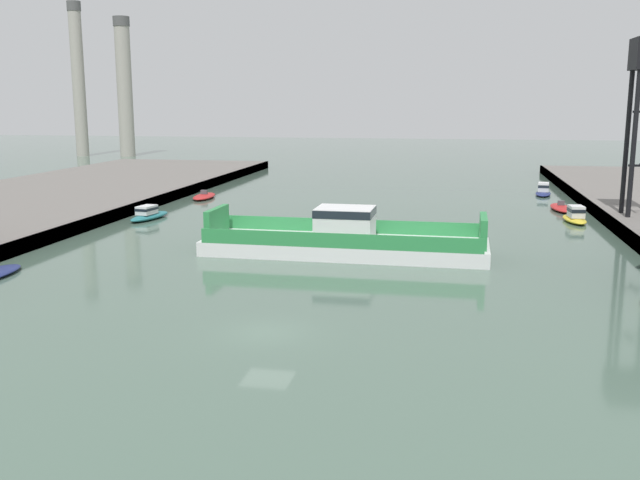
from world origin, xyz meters
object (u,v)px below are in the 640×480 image
moored_boat_near_right (575,216)px  moored_boat_mid_left (149,214)px  chain_ferry (345,240)px  smokestack_distant_b (78,75)px  smokestack_distant_a (124,83)px  moored_boat_far_left (204,196)px  moored_boat_upstream_a (561,208)px  moored_boat_mid_right (543,191)px

moored_boat_near_right → moored_boat_mid_left: bearing=-171.9°
chain_ferry → smokestack_distant_b: (-71.76, 90.80, 16.18)m
chain_ferry → moored_boat_near_right: chain_ferry is taller
smokestack_distant_a → smokestack_distant_b: (-9.87, -1.41, 1.58)m
moored_boat_mid_left → moored_boat_far_left: bearing=89.6°
chain_ferry → smokestack_distant_b: size_ratio=0.67×
moored_boat_far_left → moored_boat_upstream_a: bearing=-2.9°
moored_boat_upstream_a → smokestack_distant_a: 105.84m
moored_boat_mid_right → smokestack_distant_a: size_ratio=0.19×
moored_boat_mid_right → smokestack_distant_b: 105.86m
chain_ferry → moored_boat_far_left: (-21.75, 28.77, -0.81)m
moored_boat_near_right → moored_boat_upstream_a: 8.00m
moored_boat_near_right → smokestack_distant_b: smokestack_distant_b is taller
moored_boat_mid_left → moored_boat_far_left: moored_boat_mid_left is taller
moored_boat_upstream_a → smokestack_distant_a: (-81.66, 65.55, 15.40)m
moored_boat_mid_right → moored_boat_upstream_a: (0.35, -13.02, -0.30)m
moored_boat_upstream_a → smokestack_distant_b: smokestack_distant_b is taller
chain_ferry → moored_boat_near_right: (19.99, 18.68, -0.47)m
moored_boat_mid_left → smokestack_distant_b: (-49.90, 78.08, 16.75)m
smokestack_distant_b → moored_boat_upstream_a: bearing=-35.0°
smokestack_distant_a → moored_boat_near_right: bearing=-41.9°
smokestack_distant_b → moored_boat_mid_right: bearing=-29.3°
smokestack_distant_b → smokestack_distant_a: bearing=8.1°
moored_boat_near_right → moored_boat_far_left: 42.94m
moored_boat_mid_right → moored_boat_upstream_a: 13.03m
chain_ferry → moored_boat_mid_left: bearing=149.8°
moored_boat_mid_left → moored_boat_mid_right: 49.31m
moored_boat_mid_right → smokestack_distant_b: size_ratio=0.17×
moored_boat_far_left → moored_boat_near_right: bearing=-13.6°
smokestack_distant_a → smokestack_distant_b: 10.10m
smokestack_distant_b → moored_boat_far_left: bearing=-51.1°
moored_boat_mid_left → smokestack_distant_a: smokestack_distant_a is taller
moored_boat_upstream_a → moored_boat_mid_left: bearing=-161.5°
moored_boat_mid_left → moored_boat_upstream_a: size_ratio=1.02×
moored_boat_mid_right → moored_boat_upstream_a: size_ratio=0.88×
moored_boat_mid_right → smokestack_distant_b: (-91.19, 51.12, 16.69)m
moored_boat_mid_left → moored_boat_far_left: (0.11, 16.06, -0.25)m
moored_boat_far_left → smokestack_distant_a: (-40.14, 63.44, 15.41)m
moored_boat_far_left → smokestack_distant_a: bearing=122.3°
moored_boat_mid_left → moored_boat_upstream_a: moored_boat_mid_left is taller
moored_boat_near_right → smokestack_distant_b: (-91.75, 72.13, 16.65)m
moored_boat_mid_right → chain_ferry: bearing=-116.1°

